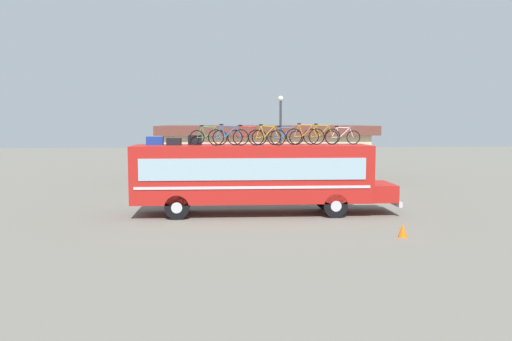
# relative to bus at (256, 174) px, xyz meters

# --- Properties ---
(ground_plane) EXTENTS (120.00, 120.00, 0.00)m
(ground_plane) POSITION_rel_bus_xyz_m (-0.17, 0.00, -1.83)
(ground_plane) COLOR slate
(bus) EXTENTS (11.89, 2.58, 3.15)m
(bus) POSITION_rel_bus_xyz_m (0.00, 0.00, 0.00)
(bus) COLOR red
(bus) RESTS_ON ground
(luggage_bag_1) EXTENTS (0.74, 0.42, 0.38)m
(luggage_bag_1) POSITION_rel_bus_xyz_m (-4.55, 0.34, 1.50)
(luggage_bag_1) COLOR #193899
(luggage_bag_1) RESTS_ON bus
(luggage_bag_2) EXTENTS (0.65, 0.45, 0.32)m
(luggage_bag_2) POSITION_rel_bus_xyz_m (-3.66, 0.04, 1.48)
(luggage_bag_2) COLOR black
(luggage_bag_2) RESTS_ON bus
(luggage_bag_3) EXTENTS (0.61, 0.36, 0.43)m
(luggage_bag_3) POSITION_rel_bus_xyz_m (-2.75, 0.36, 1.53)
(luggage_bag_3) COLOR black
(luggage_bag_3) RESTS_ON bus
(rooftop_bicycle_1) EXTENTS (1.70, 0.44, 0.90)m
(rooftop_bicycle_1) POSITION_rel_bus_xyz_m (-2.13, -0.02, 1.69)
(rooftop_bicycle_1) COLOR black
(rooftop_bicycle_1) RESTS_ON bus
(rooftop_bicycle_2) EXTENTS (1.81, 0.44, 0.95)m
(rooftop_bicycle_2) POSITION_rel_bus_xyz_m (-1.24, -0.37, 1.71)
(rooftop_bicycle_2) COLOR black
(rooftop_bicycle_2) RESTS_ON bus
(rooftop_bicycle_3) EXTENTS (1.78, 0.44, 0.91)m
(rooftop_bicycle_3) POSITION_rel_bus_xyz_m (-0.40, -0.13, 1.70)
(rooftop_bicycle_3) COLOR black
(rooftop_bicycle_3) RESTS_ON bus
(rooftop_bicycle_4) EXTENTS (1.68, 0.44, 0.94)m
(rooftop_bicycle_4) POSITION_rel_bus_xyz_m (0.47, -0.43, 1.71)
(rooftop_bicycle_4) COLOR black
(rooftop_bicycle_4) RESTS_ON bus
(rooftop_bicycle_5) EXTENTS (1.66, 0.44, 0.86)m
(rooftop_bicycle_5) POSITION_rel_bus_xyz_m (1.35, 0.16, 1.68)
(rooftop_bicycle_5) COLOR black
(rooftop_bicycle_5) RESTS_ON bus
(rooftop_bicycle_6) EXTENTS (1.78, 0.44, 0.98)m
(rooftop_bicycle_6) POSITION_rel_bus_xyz_m (2.27, 0.15, 1.72)
(rooftop_bicycle_6) COLOR black
(rooftop_bicycle_6) RESTS_ON bus
(rooftop_bicycle_7) EXTENTS (1.71, 0.44, 0.97)m
(rooftop_bicycle_7) POSITION_rel_bus_xyz_m (3.05, 0.27, 1.72)
(rooftop_bicycle_7) COLOR black
(rooftop_bicycle_7) RESTS_ON bus
(rooftop_bicycle_8) EXTENTS (1.65, 0.44, 0.86)m
(rooftop_bicycle_8) POSITION_rel_bus_xyz_m (4.02, 0.30, 1.68)
(rooftop_bicycle_8) COLOR black
(rooftop_bicycle_8) RESTS_ON bus
(roadside_building) EXTENTS (14.49, 8.35, 3.91)m
(roadside_building) POSITION_rel_bus_xyz_m (1.40, 13.58, 0.17)
(roadside_building) COLOR beige
(roadside_building) RESTS_ON ground
(traffic_cone) EXTENTS (0.35, 0.35, 0.50)m
(traffic_cone) POSITION_rel_bus_xyz_m (5.07, -5.06, -1.58)
(traffic_cone) COLOR orange
(traffic_cone) RESTS_ON ground
(street_lamp) EXTENTS (0.31, 0.31, 5.67)m
(street_lamp) POSITION_rel_bus_xyz_m (1.84, 6.67, 1.49)
(street_lamp) COLOR #38383D
(street_lamp) RESTS_ON ground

